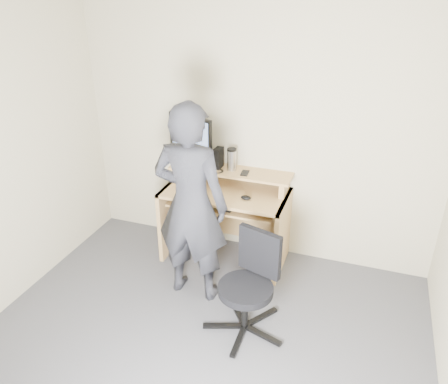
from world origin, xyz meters
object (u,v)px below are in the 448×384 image
Objects in this scene: person at (191,205)px; office_chair at (250,281)px; desk at (228,206)px; monitor at (190,136)px.

office_chair is at bearing 157.19° from person.
office_chair is (0.51, -0.94, -0.09)m from desk.
office_chair is 0.79m from person.
person reaches higher than desk.
monitor is 0.29× the size of person.
office_chair is at bearing -28.99° from monitor.
desk is at bearing -97.01° from person.
monitor is 0.89m from person.
desk is 0.79m from monitor.
desk is 0.68× the size of person.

